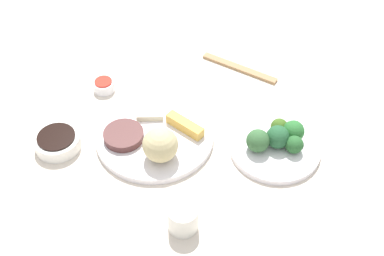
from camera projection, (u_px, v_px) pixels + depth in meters
The scene contains 18 objects.
tabletop at pixel (164, 132), 1.21m from camera, with size 2.20×2.20×0.02m, color beige.
main_plate at pixel (155, 136), 1.17m from camera, with size 0.28×0.28×0.02m, color white.
rice_scoop at pixel (159, 145), 1.09m from camera, with size 0.08×0.08×0.08m, color #C8B883.
spring_roll at pixel (185, 125), 1.17m from camera, with size 0.10×0.02×0.03m, color gold.
crab_rangoon_wonton at pixel (150, 110), 1.21m from camera, with size 0.06×0.06×0.01m, color beige.
stir_fry_heap at pixel (124, 135), 1.15m from camera, with size 0.09×0.09×0.02m, color #502A28.
broccoli_plate at pixel (275, 148), 1.15m from camera, with size 0.21×0.21×0.01m, color white.
broccoli_floret_0 at pixel (278, 137), 1.13m from camera, with size 0.05×0.05×0.05m, color #235731.
broccoli_floret_1 at pixel (293, 131), 1.14m from camera, with size 0.05×0.05×0.05m, color #2A6C2F.
broccoli_floret_2 at pixel (258, 141), 1.12m from camera, with size 0.05×0.05×0.05m, color #366236.
broccoli_floret_3 at pixel (294, 145), 1.12m from camera, with size 0.04×0.04×0.04m, color #275C2A.
broccoli_floret_5 at pixel (279, 127), 1.16m from camera, with size 0.04×0.04×0.04m, color #3C5F1E.
soy_sauce_bowl at pixel (58, 142), 1.15m from camera, with size 0.11×0.11×0.03m, color white.
soy_sauce_bowl_liquid at pixel (56, 137), 1.14m from camera, with size 0.09×0.09×0.00m, color black.
sauce_ramekin_sweet_and_sour at pixel (104, 86), 1.29m from camera, with size 0.05×0.05×0.03m, color white.
sauce_ramekin_sweet_and_sour_liquid at pixel (103, 82), 1.28m from camera, with size 0.04×0.04×0.00m, color red.
teacup at pixel (183, 218), 0.99m from camera, with size 0.06×0.06×0.06m, color silver.
chopsticks_pair at pixel (239, 68), 1.35m from camera, with size 0.22×0.02×0.01m, color #A1794F.
Camera 1 is at (0.08, -0.82, 0.89)m, focal length 46.83 mm.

